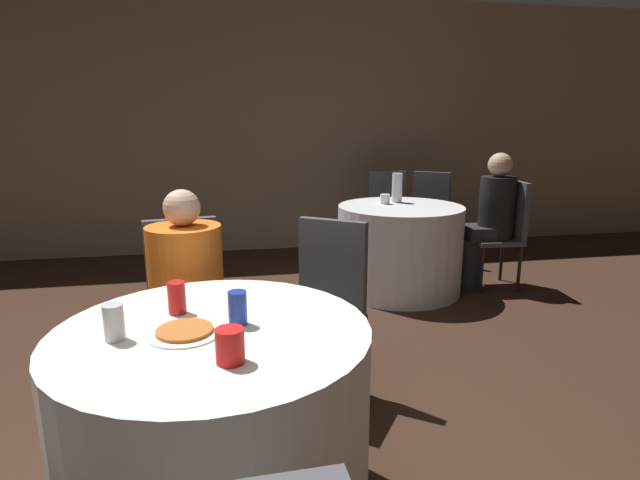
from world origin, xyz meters
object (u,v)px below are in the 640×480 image
object	(u,v)px
chair_far_east	(506,226)
person_orange_shirt	(189,299)
chair_far_northeast	(428,211)
pizza_plate_near	(185,331)
soda_can_silver	(114,322)
soda_can_red	(177,298)
bottle_far	(397,188)
table_far	(399,248)
chair_far_north	(387,209)
chair_near_northeast	(326,295)
person_black_shirt	(488,222)
soda_can_blue	(238,308)
chair_near_north	(186,294)
table_near	(217,425)

from	to	relation	value
chair_far_east	person_orange_shirt	distance (m)	3.02
chair_far_northeast	pizza_plate_near	xyz separation A→B (m)	(-2.20, -3.16, 0.20)
soda_can_silver	soda_can_red	xyz separation A→B (m)	(0.18, 0.20, 0.00)
pizza_plate_near	bottle_far	distance (m)	3.07
table_far	chair_far_north	xyz separation A→B (m)	(0.18, 0.94, 0.19)
chair_near_northeast	person_black_shirt	xyz separation A→B (m)	(1.76, 1.51, 0.03)
soda_can_red	soda_can_blue	xyz separation A→B (m)	(0.22, -0.15, 0.00)
table_far	chair_far_north	size ratio (longest dim) A/B	1.13
chair_far_northeast	person_black_shirt	world-z (taller)	person_black_shirt
chair_far_east	soda_can_red	size ratio (longest dim) A/B	7.83
chair_far_east	soda_can_red	bearing A→B (deg)	133.90
pizza_plate_near	chair_far_north	bearing A→B (deg)	61.49
chair_near_north	chair_far_north	bearing A→B (deg)	-138.71
table_far	pizza_plate_near	xyz separation A→B (m)	(-1.63, -2.39, 0.39)
chair_near_north	soda_can_red	distance (m)	0.83
person_orange_shirt	soda_can_blue	xyz separation A→B (m)	(0.23, -0.77, 0.23)
person_black_shirt	soda_can_silver	xyz separation A→B (m)	(-2.63, -2.34, 0.22)
chair_near_northeast	table_far	bearing A→B (deg)	-86.16
person_black_shirt	soda_can_blue	distance (m)	3.20
table_far	chair_near_north	distance (m)	2.22
chair_far_north	bottle_far	size ratio (longest dim) A/B	3.67
table_far	soda_can_silver	size ratio (longest dim) A/B	8.82
soda_can_silver	person_black_shirt	bearing A→B (deg)	41.63
soda_can_red	chair_far_northeast	bearing A→B (deg)	52.84
person_orange_shirt	chair_near_north	bearing A→B (deg)	-90.00
table_near	chair_far_northeast	world-z (taller)	chair_far_northeast
chair_near_northeast	chair_far_east	size ratio (longest dim) A/B	1.00
soda_can_blue	chair_near_north	bearing A→B (deg)	105.44
soda_can_blue	person_orange_shirt	bearing A→B (deg)	106.53
chair_near_north	soda_can_silver	xyz separation A→B (m)	(-0.14, -0.99, 0.25)
table_near	person_black_shirt	size ratio (longest dim) A/B	0.92
chair_far_north	pizza_plate_near	distance (m)	3.80
pizza_plate_near	chair_far_east	bearing A→B (deg)	41.88
soda_can_silver	soda_can_blue	size ratio (longest dim) A/B	1.00
soda_can_blue	person_black_shirt	bearing A→B (deg)	45.66
bottle_far	chair_far_east	bearing A→B (deg)	-16.46
bottle_far	chair_near_northeast	bearing A→B (deg)	-119.44
chair_far_east	soda_can_silver	xyz separation A→B (m)	(-2.80, -2.32, 0.25)
chair_far_northeast	soda_can_silver	bearing A→B (deg)	89.77
chair_far_east	person_black_shirt	xyz separation A→B (m)	(-0.17, 0.01, 0.03)
table_near	chair_far_east	world-z (taller)	chair_far_east
bottle_far	person_black_shirt	bearing A→B (deg)	-18.90
chair_near_northeast	soda_can_blue	world-z (taller)	chair_near_northeast
chair_near_north	person_black_shirt	xyz separation A→B (m)	(2.49, 1.35, 0.03)
chair_near_northeast	chair_far_north	size ratio (longest dim) A/B	1.00
chair_far_north	soda_can_red	distance (m)	3.65
soda_can_silver	chair_far_north	bearing A→B (deg)	58.72
chair_far_northeast	chair_near_north	bearing A→B (deg)	80.85
table_near	soda_can_red	size ratio (longest dim) A/B	9.06
soda_can_red	soda_can_blue	bearing A→B (deg)	-34.05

